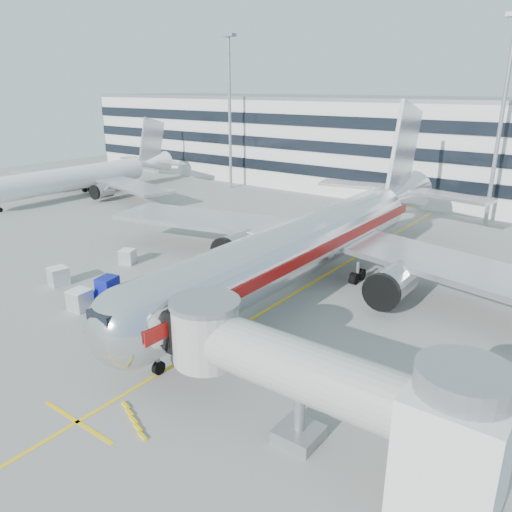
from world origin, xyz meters
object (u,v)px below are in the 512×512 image
Objects in this scene: cargo_container_right at (128,257)px; cargo_container_front at (80,300)px; baggage_tug at (113,293)px; cargo_container_left at (58,276)px; main_jet at (317,238)px; belt_loader at (203,282)px; ramp_worker at (174,296)px.

cargo_container_front is (5.68, -9.63, 0.10)m from cargo_container_right.
cargo_container_left is at bearing -178.49° from baggage_tug.
main_jet reaches higher than cargo_container_front.
baggage_tug is 2.63m from cargo_container_front.
baggage_tug is 1.97× the size of cargo_container_front.
baggage_tug is (-3.98, -6.78, 0.30)m from belt_loader.
cargo_container_right is at bearing 102.09° from ramp_worker.
baggage_tug is at bearing -127.19° from main_jet.
cargo_container_left is 1.04× the size of cargo_container_front.
cargo_container_front is 0.96× the size of ramp_worker.
cargo_container_front is at bearing 165.55° from ramp_worker.
main_jet is at bearing 4.24° from ramp_worker.
main_jet reaches higher than ramp_worker.
cargo_container_right is (0.56, 7.57, -0.08)m from cargo_container_left.
main_jet is at bearing 21.73° from cargo_container_right.
belt_loader is at bearing -3.08° from cargo_container_right.
ramp_worker is at bearing 32.82° from baggage_tug.
baggage_tug is at bearing -120.44° from belt_loader.
baggage_tug is 1.89× the size of cargo_container_left.
main_jet is 13.91m from ramp_worker.
cargo_container_front is at bearing -120.44° from belt_loader.
baggage_tug is at bearing 156.68° from ramp_worker.
ramp_worker is at bearing -84.28° from belt_loader.
baggage_tug is 7.57m from cargo_container_left.
belt_loader reaches higher than baggage_tug.
cargo_container_right is (-7.00, 7.37, -0.27)m from baggage_tug.
cargo_container_right is at bearing 176.92° from belt_loader.
ramp_worker is (11.38, -4.55, 0.16)m from cargo_container_right.
main_jet reaches higher than belt_loader.
cargo_container_right is 1.05× the size of cargo_container_front.
belt_loader is (-7.07, -7.79, -3.52)m from main_jet.
cargo_container_left is at bearing -141.59° from main_jet.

